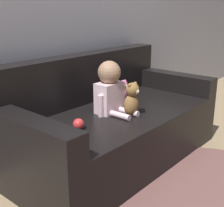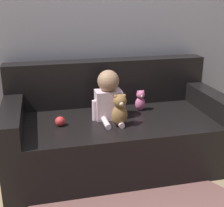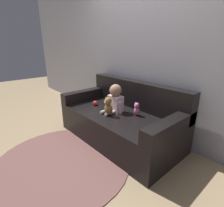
{
  "view_description": "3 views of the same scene",
  "coord_description": "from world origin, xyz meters",
  "px_view_note": "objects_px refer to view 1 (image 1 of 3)",
  "views": [
    {
      "loc": [
        -1.85,
        -1.55,
        1.26
      ],
      "look_at": [
        -0.08,
        -0.03,
        0.52
      ],
      "focal_mm": 50.0,
      "sensor_mm": 36.0,
      "label": 1
    },
    {
      "loc": [
        -0.61,
        -2.39,
        1.43
      ],
      "look_at": [
        -0.06,
        -0.07,
        0.59
      ],
      "focal_mm": 50.0,
      "sensor_mm": 36.0,
      "label": 2
    },
    {
      "loc": [
        1.73,
        -1.66,
        1.42
      ],
      "look_at": [
        -0.16,
        0.0,
        0.54
      ],
      "focal_mm": 28.0,
      "sensor_mm": 36.0,
      "label": 3
    }
  ],
  "objects_px": {
    "teddy_bear_brown": "(132,99)",
    "plush_toy_side": "(123,90)",
    "couch": "(110,124)",
    "toy_ball": "(78,124)",
    "person_baby": "(110,89)"
  },
  "relations": [
    {
      "from": "couch",
      "to": "person_baby",
      "type": "height_order",
      "value": "couch"
    },
    {
      "from": "couch",
      "to": "toy_ball",
      "type": "relative_size",
      "value": 23.82
    },
    {
      "from": "teddy_bear_brown",
      "to": "person_baby",
      "type": "bearing_deg",
      "value": 105.57
    },
    {
      "from": "teddy_bear_brown",
      "to": "toy_ball",
      "type": "bearing_deg",
      "value": 166.8
    },
    {
      "from": "couch",
      "to": "teddy_bear_brown",
      "type": "bearing_deg",
      "value": -95.71
    },
    {
      "from": "couch",
      "to": "teddy_bear_brown",
      "type": "xyz_separation_m",
      "value": [
        -0.02,
        -0.24,
        0.27
      ]
    },
    {
      "from": "teddy_bear_brown",
      "to": "plush_toy_side",
      "type": "distance_m",
      "value": 0.4
    },
    {
      "from": "couch",
      "to": "teddy_bear_brown",
      "type": "relative_size",
      "value": 7.03
    },
    {
      "from": "couch",
      "to": "plush_toy_side",
      "type": "xyz_separation_m",
      "value": [
        0.24,
        0.06,
        0.23
      ]
    },
    {
      "from": "person_baby",
      "to": "teddy_bear_brown",
      "type": "xyz_separation_m",
      "value": [
        0.05,
        -0.18,
        -0.07
      ]
    },
    {
      "from": "couch",
      "to": "plush_toy_side",
      "type": "distance_m",
      "value": 0.34
    },
    {
      "from": "couch",
      "to": "teddy_bear_brown",
      "type": "distance_m",
      "value": 0.36
    },
    {
      "from": "couch",
      "to": "plush_toy_side",
      "type": "relative_size",
      "value": 9.84
    },
    {
      "from": "couch",
      "to": "toy_ball",
      "type": "xyz_separation_m",
      "value": [
        -0.48,
        -0.13,
        0.18
      ]
    },
    {
      "from": "person_baby",
      "to": "toy_ball",
      "type": "distance_m",
      "value": 0.45
    }
  ]
}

